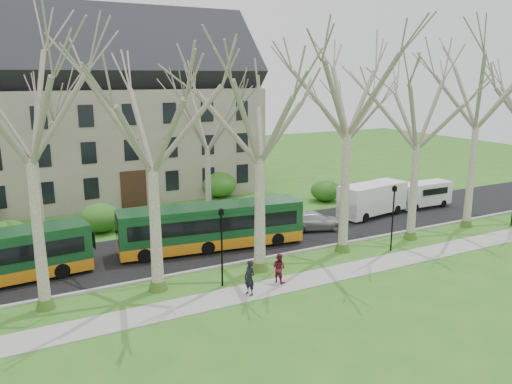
# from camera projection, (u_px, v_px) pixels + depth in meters

# --- Properties ---
(ground) EXTENTS (120.00, 120.00, 0.00)m
(ground) POSITION_uv_depth(u_px,v_px,m) (305.00, 261.00, 30.73)
(ground) COLOR #31681D
(ground) RESTS_ON ground
(sidewalk) EXTENTS (70.00, 2.00, 0.06)m
(sidewalk) POSITION_uv_depth(u_px,v_px,m) (329.00, 275.00, 28.56)
(sidewalk) COLOR gray
(sidewalk) RESTS_ON ground
(road) EXTENTS (80.00, 8.00, 0.06)m
(road) POSITION_uv_depth(u_px,v_px,m) (263.00, 236.00, 35.47)
(road) COLOR black
(road) RESTS_ON ground
(curb) EXTENTS (80.00, 0.25, 0.14)m
(curb) POSITION_uv_depth(u_px,v_px,m) (292.00, 253.00, 32.01)
(curb) COLOR #A5A39E
(curb) RESTS_ON ground
(building) EXTENTS (26.50, 12.20, 16.00)m
(building) POSITION_uv_depth(u_px,v_px,m) (114.00, 109.00, 46.91)
(building) COLOR gray
(building) RESTS_ON ground
(tree_row_verge) EXTENTS (49.00, 7.00, 14.00)m
(tree_row_verge) POSITION_uv_depth(u_px,v_px,m) (305.00, 148.00, 29.40)
(tree_row_verge) COLOR gray
(tree_row_verge) RESTS_ON ground
(tree_row_far) EXTENTS (33.00, 7.00, 12.00)m
(tree_row_far) POSITION_uv_depth(u_px,v_px,m) (214.00, 145.00, 38.26)
(tree_row_far) COLOR gray
(tree_row_far) RESTS_ON ground
(lamp_row) EXTENTS (36.22, 0.22, 4.30)m
(lamp_row) POSITION_uv_depth(u_px,v_px,m) (315.00, 226.00, 29.28)
(lamp_row) COLOR black
(lamp_row) RESTS_ON ground
(hedges) EXTENTS (30.60, 8.60, 2.00)m
(hedges) POSITION_uv_depth(u_px,v_px,m) (163.00, 204.00, 40.48)
(hedges) COLOR #235718
(hedges) RESTS_ON ground
(bus_follow) EXTENTS (12.22, 3.96, 3.00)m
(bus_follow) POSITION_uv_depth(u_px,v_px,m) (212.00, 226.00, 32.64)
(bus_follow) COLOR #113D1E
(bus_follow) RESTS_ON road
(sedan) EXTENTS (4.95, 3.18, 1.34)m
(sedan) POSITION_uv_depth(u_px,v_px,m) (314.00, 221.00, 36.78)
(sedan) COLOR #B3B3B8
(sedan) RESTS_ON road
(van_a) EXTENTS (6.27, 3.07, 2.62)m
(van_a) POSITION_uv_depth(u_px,v_px,m) (372.00, 200.00, 40.38)
(van_a) COLOR white
(van_a) RESTS_ON road
(van_b) EXTENTS (5.01, 1.96, 2.16)m
(van_b) POSITION_uv_depth(u_px,v_px,m) (423.00, 195.00, 43.07)
(van_b) COLOR white
(van_b) RESTS_ON road
(pedestrian_a) EXTENTS (0.62, 0.77, 1.84)m
(pedestrian_a) POSITION_uv_depth(u_px,v_px,m) (250.00, 278.00, 25.73)
(pedestrian_a) COLOR black
(pedestrian_a) RESTS_ON sidewalk
(pedestrian_b) EXTENTS (0.90, 0.99, 1.65)m
(pedestrian_b) POSITION_uv_depth(u_px,v_px,m) (279.00, 268.00, 27.33)
(pedestrian_b) COLOR maroon
(pedestrian_b) RESTS_ON sidewalk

